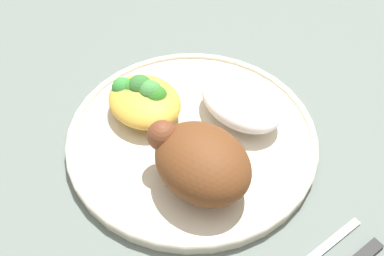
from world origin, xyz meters
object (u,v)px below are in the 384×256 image
object	(u,v)px
plate	(192,139)
roasted_chicken	(200,161)
mac_cheese_with_broccoli	(144,98)
rice_pile	(241,102)

from	to	relation	value
plate	roasted_chicken	bearing A→B (deg)	145.55
roasted_chicken	mac_cheese_with_broccoli	size ratio (longest dim) A/B	1.27
roasted_chicken	plate	bearing A→B (deg)	-34.45
rice_pile	mac_cheese_with_broccoli	size ratio (longest dim) A/B	1.16
roasted_chicken	rice_pile	distance (m)	0.11
roasted_chicken	rice_pile	world-z (taller)	roasted_chicken
plate	rice_pile	world-z (taller)	rice_pile
plate	rice_pile	xyz separation A→B (m)	(-0.01, -0.06, 0.03)
plate	rice_pile	distance (m)	0.07
roasted_chicken	rice_pile	xyz separation A→B (m)	(0.04, -0.10, -0.01)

